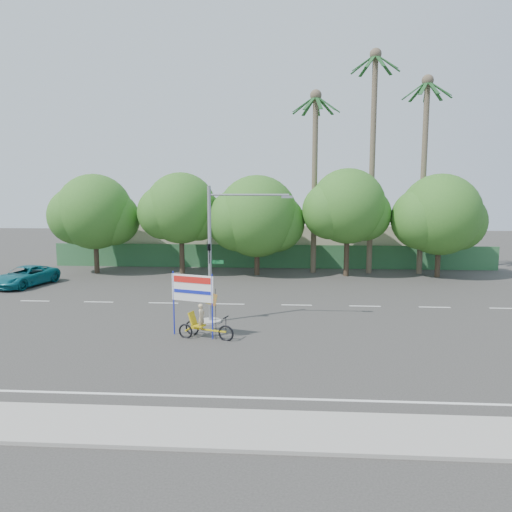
{
  "coord_description": "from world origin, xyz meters",
  "views": [
    {
      "loc": [
        1.52,
        -20.89,
        6.96
      ],
      "look_at": [
        -0.13,
        3.83,
        3.5
      ],
      "focal_mm": 35.0,
      "sensor_mm": 36.0,
      "label": 1
    }
  ],
  "objects": [
    {
      "name": "palm_short",
      "position": [
        3.5,
        19.5,
        8.86
      ],
      "size": [
        3.73,
        3.79,
        14.45
      ],
      "color": "#70604C",
      "rests_on": "ground"
    },
    {
      "name": "palm_tall",
      "position": [
        8.0,
        19.5,
        10.46
      ],
      "size": [
        3.73,
        3.79,
        17.45
      ],
      "color": "#70604C",
      "rests_on": "ground"
    },
    {
      "name": "sidewalk_near",
      "position": [
        0.0,
        -7.5,
        0.06
      ],
      "size": [
        50.0,
        2.4,
        0.12
      ],
      "primitive_type": "cube",
      "color": "gray",
      "rests_on": "ground"
    },
    {
      "name": "tree_far_left",
      "position": [
        -14.05,
        18.0,
        4.76
      ],
      "size": [
        7.14,
        6.0,
        7.96
      ],
      "color": "#473828",
      "rests_on": "ground"
    },
    {
      "name": "fence",
      "position": [
        0.0,
        21.5,
        1.0
      ],
      "size": [
        38.0,
        0.08,
        2.0
      ],
      "primitive_type": "cube",
      "color": "#336B3D",
      "rests_on": "ground"
    },
    {
      "name": "traffic_signal",
      "position": [
        -2.2,
        3.98,
        2.92
      ],
      "size": [
        4.72,
        1.1,
        7.0
      ],
      "color": "gray",
      "rests_on": "ground"
    },
    {
      "name": "tree_right",
      "position": [
        5.95,
        18.0,
        5.24
      ],
      "size": [
        6.9,
        5.8,
        8.36
      ],
      "color": "#473828",
      "rests_on": "ground"
    },
    {
      "name": "pickup_truck",
      "position": [
        -17.0,
        12.49,
        0.7
      ],
      "size": [
        3.46,
        5.42,
        1.39
      ],
      "primitive_type": "imported",
      "rotation": [
        0.0,
        0.0,
        -0.25
      ],
      "color": "#106471",
      "rests_on": "ground"
    },
    {
      "name": "palm_mid",
      "position": [
        12.0,
        19.5,
        9.4
      ],
      "size": [
        3.73,
        3.79,
        15.45
      ],
      "color": "#70604C",
      "rests_on": "ground"
    },
    {
      "name": "ground",
      "position": [
        0.0,
        0.0,
        0.0
      ],
      "size": [
        120.0,
        120.0,
        0.0
      ],
      "primitive_type": "plane",
      "color": "#33302D",
      "rests_on": "ground"
    },
    {
      "name": "building_left",
      "position": [
        -10.0,
        26.0,
        2.0
      ],
      "size": [
        12.0,
        8.0,
        4.0
      ],
      "primitive_type": "cube",
      "color": "beige",
      "rests_on": "ground"
    },
    {
      "name": "tree_left",
      "position": [
        -7.05,
        18.0,
        5.06
      ],
      "size": [
        6.66,
        5.6,
        8.07
      ],
      "color": "#473828",
      "rests_on": "ground"
    },
    {
      "name": "building_right",
      "position": [
        8.0,
        26.0,
        1.8
      ],
      "size": [
        14.0,
        8.0,
        3.6
      ],
      "primitive_type": "cube",
      "color": "beige",
      "rests_on": "ground"
    },
    {
      "name": "trike_billboard",
      "position": [
        -2.63,
        1.34,
        1.24
      ],
      "size": [
        3.01,
        1.29,
        3.09
      ],
      "rotation": [
        0.0,
        0.0,
        -0.31
      ],
      "color": "black",
      "rests_on": "ground"
    },
    {
      "name": "tree_far_right",
      "position": [
        12.95,
        18.0,
        4.64
      ],
      "size": [
        7.38,
        6.2,
        7.94
      ],
      "color": "#473828",
      "rests_on": "ground"
    },
    {
      "name": "tree_center",
      "position": [
        -1.05,
        18.0,
        4.47
      ],
      "size": [
        7.62,
        6.4,
        7.85
      ],
      "color": "#473828",
      "rests_on": "ground"
    }
  ]
}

